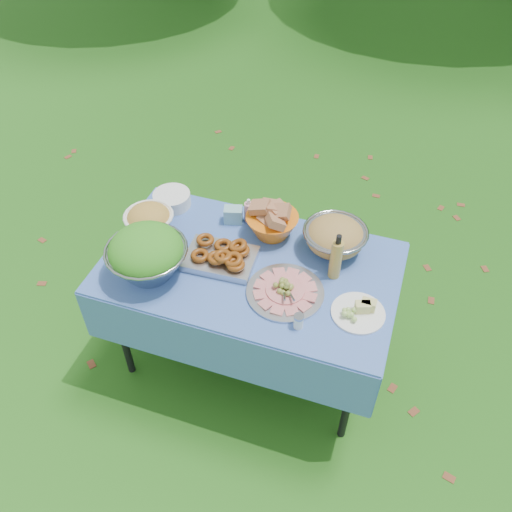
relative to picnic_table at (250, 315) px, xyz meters
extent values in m
plane|color=black|center=(0.00, 0.00, -0.38)|extent=(80.00, 80.00, 0.00)
cube|color=#7BB6ED|center=(0.00, 0.00, 0.00)|extent=(1.46, 0.86, 0.76)
cylinder|color=white|center=(-0.57, 0.32, 0.42)|extent=(0.25, 0.25, 0.08)
cube|color=#7EBBC6|center=(-0.20, 0.29, 0.42)|extent=(0.11, 0.09, 0.09)
cylinder|color=pink|center=(-0.12, 0.33, 0.45)|extent=(0.06, 0.06, 0.14)
cube|color=#B3B4B8|center=(-0.15, -0.02, 0.42)|extent=(0.36, 0.26, 0.08)
cylinder|color=#B1B2B8|center=(0.22, -0.11, 0.42)|extent=(0.42, 0.42, 0.08)
cylinder|color=#B28F3A|center=(0.41, 0.07, 0.51)|extent=(0.07, 0.07, 0.26)
cylinder|color=white|center=(0.57, -0.13, 0.41)|extent=(0.26, 0.26, 0.07)
cylinder|color=white|center=(0.33, -0.29, 0.42)|extent=(0.06, 0.06, 0.07)
camera|label=1|loc=(0.64, -1.77, 2.31)|focal=38.00mm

